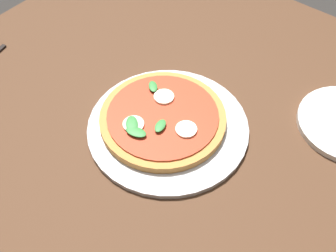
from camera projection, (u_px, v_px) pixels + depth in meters
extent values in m
plane|color=#2D2B28|center=(164.00, 241.00, 1.51)|extent=(6.00, 6.00, 0.00)
cube|color=#4C301E|center=(161.00, 116.00, 0.97)|extent=(1.17, 1.16, 0.04)
cube|color=#4C301E|center=(144.00, 41.00, 1.69)|extent=(0.07, 0.07, 0.67)
cylinder|color=silver|center=(168.00, 127.00, 0.92)|extent=(0.35, 0.35, 0.01)
cylinder|color=#C6843F|center=(163.00, 118.00, 0.91)|extent=(0.28, 0.28, 0.02)
cylinder|color=#B7381E|center=(163.00, 115.00, 0.91)|extent=(0.24, 0.24, 0.00)
cylinder|color=#F4EACC|center=(186.00, 129.00, 0.87)|extent=(0.05, 0.05, 0.00)
cylinder|color=#F4EACC|center=(165.00, 97.00, 0.93)|extent=(0.05, 0.05, 0.00)
cylinder|color=#F4EACC|center=(132.00, 123.00, 0.88)|extent=(0.05, 0.05, 0.00)
ellipsoid|color=#337F38|center=(131.00, 124.00, 0.88)|extent=(0.05, 0.05, 0.00)
ellipsoid|color=#337F38|center=(136.00, 132.00, 0.86)|extent=(0.05, 0.04, 0.00)
ellipsoid|color=#337F38|center=(153.00, 86.00, 0.95)|extent=(0.04, 0.04, 0.00)
ellipsoid|color=#337F38|center=(160.00, 126.00, 0.87)|extent=(0.03, 0.04, 0.00)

